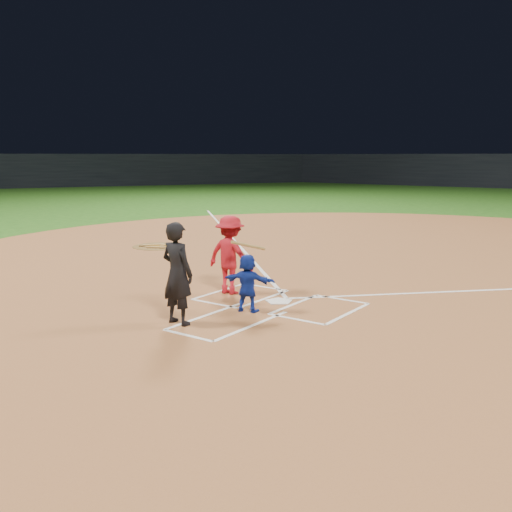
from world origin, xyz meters
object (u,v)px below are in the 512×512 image
Objects in this scene: home_plate at (279,301)px; batter_at_plate at (230,255)px; on_deck_circle at (158,246)px; catcher at (248,283)px; umpire at (177,273)px.

batter_at_plate is (-1.27, -0.00, 0.85)m from home_plate.
catcher reaches higher than on_deck_circle.
on_deck_circle is (-7.29, 3.79, -0.00)m from home_plate.
home_plate reaches higher than on_deck_circle.
home_plate is 2.62m from umpire.
catcher is at bearing -33.48° from on_deck_circle.
on_deck_circle is 1.50× the size of catcher.
umpire is (-0.61, -2.37, 0.92)m from home_plate.
on_deck_circle is 0.92× the size of umpire.
home_plate is at bearing -27.45° from on_deck_circle.
umpire is (6.68, -6.16, 0.92)m from on_deck_circle.
home_plate is 8.22m from on_deck_circle.
batter_at_plate is at bearing 0.21° from home_plate.
batter_at_plate reaches higher than catcher.
batter_at_plate is (-1.18, 0.97, 0.29)m from catcher.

